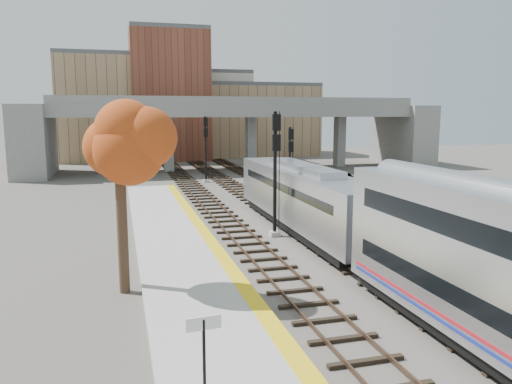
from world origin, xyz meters
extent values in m
plane|color=#47423D|center=(0.00, 0.00, 0.00)|extent=(160.00, 160.00, 0.00)
cube|color=#9E9E99|center=(-7.25, 0.00, 0.17)|extent=(4.50, 60.00, 0.35)
cube|color=yellow|center=(-5.35, 0.00, 0.35)|extent=(0.70, 60.00, 0.01)
cube|color=black|center=(-3.20, 12.50, 0.07)|extent=(2.50, 95.00, 0.14)
cube|color=brown|center=(-3.92, 12.50, 0.18)|extent=(0.07, 95.00, 0.14)
cube|color=brown|center=(-2.48, 12.50, 0.18)|extent=(0.07, 95.00, 0.14)
cube|color=black|center=(1.00, 12.50, 0.07)|extent=(2.50, 95.00, 0.14)
cube|color=brown|center=(0.28, 12.50, 0.18)|extent=(0.07, 95.00, 0.14)
cube|color=brown|center=(1.72, 12.50, 0.18)|extent=(0.07, 95.00, 0.14)
cube|color=black|center=(5.00, 12.50, 0.07)|extent=(2.50, 95.00, 0.14)
cube|color=brown|center=(4.28, 12.50, 0.18)|extent=(0.07, 95.00, 0.14)
cube|color=brown|center=(5.72, 12.50, 0.18)|extent=(0.07, 95.00, 0.14)
cube|color=slate|center=(5.00, 45.00, 7.75)|extent=(46.00, 10.00, 1.50)
cube|color=slate|center=(5.00, 40.20, 9.00)|extent=(46.00, 0.20, 1.00)
cube|color=slate|center=(5.00, 49.80, 9.00)|extent=(46.00, 0.20, 1.00)
cube|color=slate|center=(-12.00, 45.00, 3.50)|extent=(1.20, 1.60, 7.00)
cube|color=slate|center=(-4.00, 45.00, 3.50)|extent=(1.20, 1.60, 7.00)
cube|color=slate|center=(7.00, 45.00, 3.50)|extent=(1.20, 1.60, 7.00)
cube|color=slate|center=(20.00, 45.00, 3.50)|extent=(1.20, 1.60, 7.00)
cube|color=slate|center=(-20.00, 45.00, 4.25)|extent=(4.00, 12.00, 8.50)
cube|color=slate|center=(30.00, 45.00, 4.25)|extent=(4.00, 12.00, 8.50)
cube|color=#A2825E|center=(-10.00, 65.00, 8.00)|extent=(18.00, 14.00, 16.00)
cube|color=#4C4C4F|center=(-10.00, 65.00, 16.30)|extent=(18.00, 14.00, 0.60)
cube|color=beige|center=(4.00, 70.00, 7.00)|extent=(16.00, 16.00, 14.00)
cube|color=#4C4C4F|center=(4.00, 70.00, 14.30)|extent=(16.00, 16.00, 0.60)
cube|color=brown|center=(-2.00, 62.00, 10.00)|extent=(12.00, 10.00, 20.00)
cube|color=#4C4C4F|center=(-2.00, 62.00, 20.30)|extent=(12.00, 10.00, 0.60)
cube|color=#A2825E|center=(14.00, 68.00, 6.00)|extent=(20.00, 14.00, 12.00)
cube|color=#4C4C4F|center=(14.00, 68.00, 12.30)|extent=(20.00, 14.00, 0.60)
cube|color=black|center=(14.00, 28.00, 0.02)|extent=(14.00, 18.00, 0.04)
cube|color=#A8AAB2|center=(1.00, 9.37, 2.35)|extent=(3.00, 19.00, 3.20)
cube|color=black|center=(1.00, 18.89, 2.95)|extent=(2.20, 0.06, 1.10)
cube|color=black|center=(1.00, 9.37, 2.95)|extent=(3.02, 16.15, 0.50)
cube|color=black|center=(1.00, 9.37, 0.50)|extent=(2.70, 17.10, 0.50)
cube|color=#A8AAB2|center=(1.00, 9.37, 4.15)|extent=(1.60, 9.50, 0.40)
cube|color=#9E9E99|center=(-1.10, 8.61, 0.15)|extent=(0.60, 0.60, 0.30)
cylinder|color=black|center=(-1.10, 8.61, 3.82)|extent=(0.22, 0.22, 7.64)
cube|color=black|center=(-1.10, 8.36, 6.99)|extent=(0.49, 0.18, 0.98)
cube|color=black|center=(-1.10, 8.36, 5.79)|extent=(0.49, 0.18, 0.98)
cube|color=#9E9E99|center=(3.00, 17.65, 0.15)|extent=(0.60, 0.60, 0.30)
cylinder|color=black|center=(3.00, 17.65, 3.21)|extent=(0.18, 0.18, 6.42)
cube|color=black|center=(3.00, 17.40, 5.87)|extent=(0.41, 0.18, 0.83)
cube|color=black|center=(3.00, 17.40, 4.86)|extent=(0.41, 0.18, 0.83)
cube|color=#9E9E99|center=(-1.10, 33.54, 0.15)|extent=(0.60, 0.60, 0.30)
cylinder|color=black|center=(-1.10, 33.54, 3.59)|extent=(0.21, 0.21, 7.18)
cube|color=black|center=(-1.10, 33.29, 6.56)|extent=(0.46, 0.18, 0.92)
cube|color=black|center=(-1.10, 33.29, 5.44)|extent=(0.46, 0.18, 0.92)
cylinder|color=black|center=(-8.36, -8.55, 1.45)|extent=(0.08, 0.08, 2.20)
cube|color=white|center=(-8.36, -8.55, 2.45)|extent=(0.90, 0.14, 0.35)
cylinder|color=#382619|center=(-10.19, 1.02, 3.05)|extent=(0.44, 0.44, 6.10)
ellipsoid|color=#BC4919|center=(-10.19, 1.02, 6.53)|extent=(3.60, 3.60, 4.36)
imported|color=#99999E|center=(10.37, 26.01, 0.58)|extent=(2.26, 3.42, 1.08)
imported|color=#99999E|center=(12.93, 28.13, 0.58)|extent=(1.46, 3.38, 1.08)
imported|color=#99999E|center=(17.83, 30.57, 0.68)|extent=(2.05, 4.52, 1.29)
camera|label=1|loc=(-10.19, -20.06, 7.57)|focal=35.00mm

